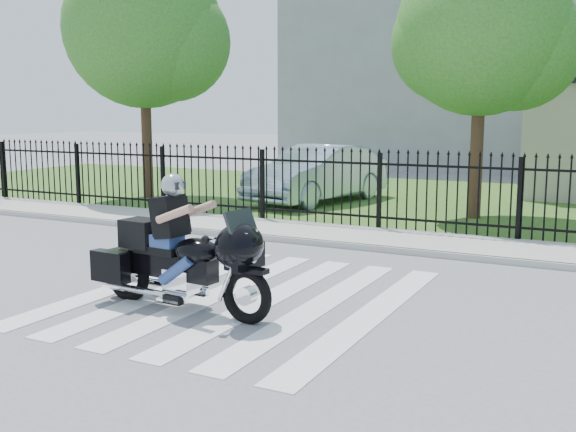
% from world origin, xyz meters
% --- Properties ---
extents(ground, '(120.00, 120.00, 0.00)m').
position_xyz_m(ground, '(0.00, 0.00, 0.00)').
color(ground, slate).
rests_on(ground, ground).
extents(crosswalk, '(5.00, 5.50, 0.01)m').
position_xyz_m(crosswalk, '(0.00, 0.00, 0.01)').
color(crosswalk, silver).
rests_on(crosswalk, ground).
extents(sidewalk, '(40.00, 2.00, 0.12)m').
position_xyz_m(sidewalk, '(0.00, 5.00, 0.06)').
color(sidewalk, '#ADAAA3').
rests_on(sidewalk, ground).
extents(curb, '(40.00, 0.12, 0.12)m').
position_xyz_m(curb, '(0.00, 4.00, 0.06)').
color(curb, '#ADAAA3').
rests_on(curb, ground).
extents(grass_strip, '(40.00, 12.00, 0.02)m').
position_xyz_m(grass_strip, '(0.00, 12.00, 0.01)').
color(grass_strip, '#2E551D').
rests_on(grass_strip, ground).
extents(iron_fence, '(26.00, 0.04, 1.80)m').
position_xyz_m(iron_fence, '(0.00, 6.00, 0.90)').
color(iron_fence, black).
rests_on(iron_fence, ground).
extents(tree_left, '(4.80, 4.80, 7.58)m').
position_xyz_m(tree_left, '(-8.50, 8.50, 5.17)').
color(tree_left, '#382316').
rests_on(tree_left, ground).
extents(tree_mid, '(4.20, 4.20, 6.78)m').
position_xyz_m(tree_mid, '(1.50, 9.00, 4.67)').
color(tree_mid, '#382316').
rests_on(tree_mid, ground).
extents(building_tall, '(15.00, 10.00, 12.00)m').
position_xyz_m(building_tall, '(-3.00, 26.00, 6.00)').
color(building_tall, gray).
rests_on(building_tall, ground).
extents(motorcycle_rider, '(2.91, 1.05, 1.93)m').
position_xyz_m(motorcycle_rider, '(-0.48, -0.90, 0.79)').
color(motorcycle_rider, black).
rests_on(motorcycle_rider, ground).
extents(parked_car, '(2.80, 5.40, 1.69)m').
position_xyz_m(parked_car, '(-3.30, 9.93, 0.87)').
color(parked_car, '#AABFD6').
rests_on(parked_car, grass_strip).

